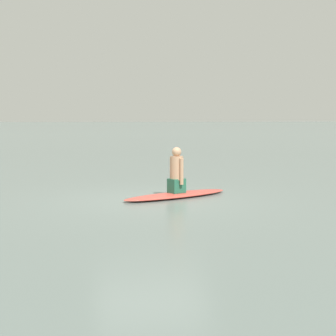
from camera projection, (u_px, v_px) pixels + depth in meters
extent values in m
plane|color=slate|center=(151.00, 201.00, 12.00)|extent=(400.00, 400.00, 0.00)
ellipsoid|color=#D84C3F|center=(177.00, 195.00, 12.51)|extent=(1.99, 2.90, 0.11)
cube|color=#26664C|center=(177.00, 186.00, 12.49)|extent=(0.42, 0.44, 0.33)
cylinder|color=tan|center=(177.00, 168.00, 12.45)|extent=(0.42, 0.42, 0.55)
sphere|color=tan|center=(177.00, 152.00, 12.42)|extent=(0.22, 0.22, 0.22)
cylinder|color=tan|center=(182.00, 172.00, 12.31)|extent=(0.12, 0.12, 0.60)
cylinder|color=tan|center=(172.00, 170.00, 12.61)|extent=(0.12, 0.12, 0.60)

